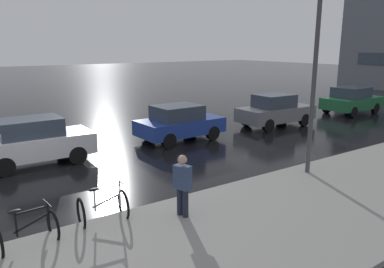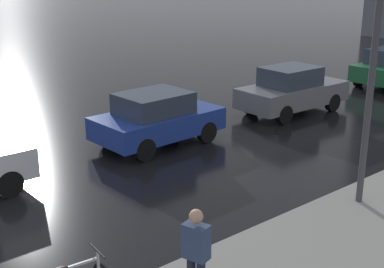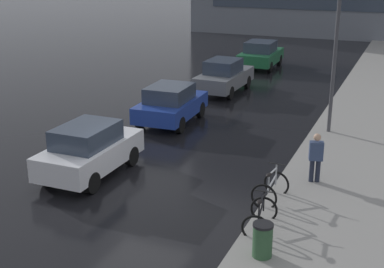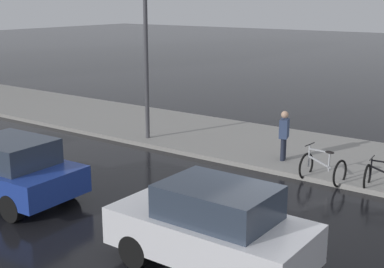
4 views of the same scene
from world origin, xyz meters
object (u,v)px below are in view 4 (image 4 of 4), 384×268
(streetlamp, at_px, (146,34))
(car_white, at_px, (212,227))
(car_blue, at_px, (9,169))
(bicycle_second, at_px, (323,169))
(pedestrian, at_px, (284,135))

(streetlamp, bearing_deg, car_white, -132.00)
(car_white, distance_m, car_blue, 5.99)
(bicycle_second, bearing_deg, streetlamp, 85.62)
(car_blue, xyz_separation_m, streetlamp, (6.24, 0.90, 2.91))
(car_white, height_order, car_blue, car_white)
(bicycle_second, relative_size, car_white, 0.30)
(car_blue, bearing_deg, car_white, -89.69)
(bicycle_second, bearing_deg, pedestrian, 60.92)
(streetlamp, bearing_deg, pedestrian, -85.49)
(car_white, height_order, streetlamp, streetlamp)
(car_white, relative_size, streetlamp, 0.60)
(bicycle_second, xyz_separation_m, pedestrian, (0.91, 1.63, 0.51))
(car_white, distance_m, streetlamp, 9.71)
(car_blue, distance_m, streetlamp, 6.94)
(car_white, bearing_deg, car_blue, 90.31)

